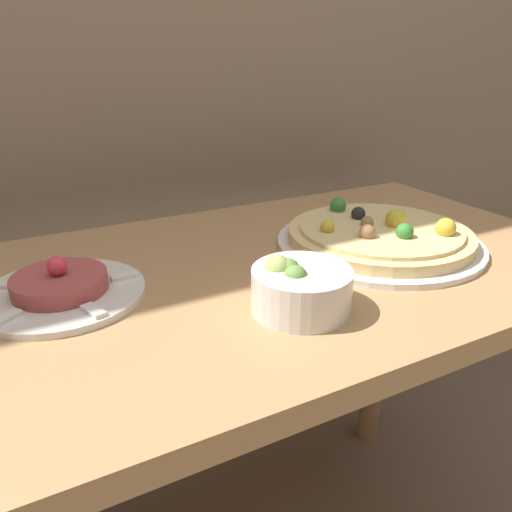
{
  "coord_description": "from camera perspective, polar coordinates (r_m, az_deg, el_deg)",
  "views": [
    {
      "loc": [
        -0.32,
        -0.33,
        1.07
      ],
      "look_at": [
        -0.01,
        0.27,
        0.79
      ],
      "focal_mm": 35.0,
      "sensor_mm": 36.0,
      "label": 1
    }
  ],
  "objects": [
    {
      "name": "tartare_plate",
      "position": [
        0.74,
        -21.42,
        -3.5
      ],
      "size": [
        0.23,
        0.23,
        0.06
      ],
      "color": "silver",
      "rests_on": "dining_table"
    },
    {
      "name": "small_bowl",
      "position": [
        0.65,
        4.71,
        -3.75
      ],
      "size": [
        0.13,
        0.13,
        0.07
      ],
      "color": "silver",
      "rests_on": "dining_table"
    },
    {
      "name": "dining_table",
      "position": [
        0.84,
        -0.72,
        -9.38
      ],
      "size": [
        1.16,
        0.62,
        0.75
      ],
      "color": "#AD7F51",
      "rests_on": "ground_plane"
    },
    {
      "name": "pizza_plate",
      "position": [
        0.89,
        13.94,
        2.21
      ],
      "size": [
        0.35,
        0.35,
        0.06
      ],
      "color": "silver",
      "rests_on": "dining_table"
    }
  ]
}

